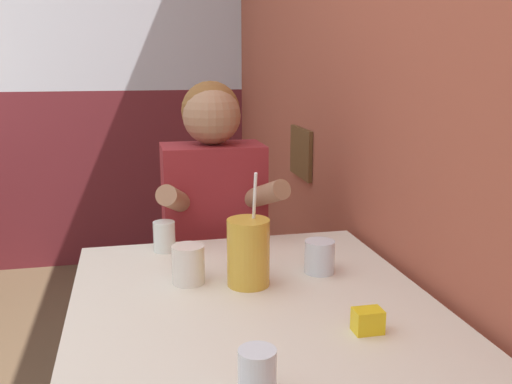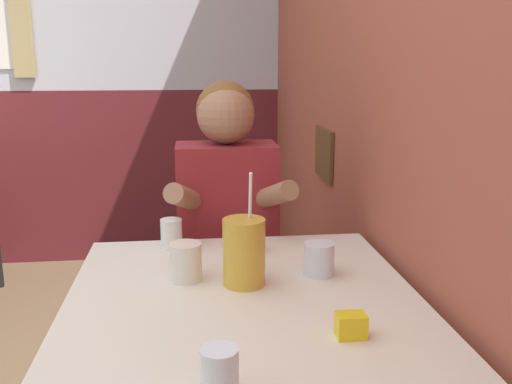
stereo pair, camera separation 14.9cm
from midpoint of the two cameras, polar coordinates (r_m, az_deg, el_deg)
The scene contains 11 objects.
brick_wall_right at distance 2.41m, azimuth 9.79°, elevation 14.50°, with size 0.08×4.66×2.70m.
back_wall at distance 3.75m, azimuth -19.01°, elevation 13.48°, with size 5.80×0.09×2.70m.
main_table at distance 1.40m, azimuth 1.96°, elevation -13.21°, with size 0.84×0.95×0.73m.
person_seated at distance 2.01m, azimuth -0.75°, elevation -5.86°, with size 0.42×0.40×1.22m.
cocktail_pitcher at distance 1.42m, azimuth 1.80°, elevation -6.06°, with size 0.11×0.11×0.29m.
glass_near_pitcher at distance 0.98m, azimuth 0.87°, elevation -17.88°, with size 0.06×0.06×0.09m.
glass_center at distance 1.71m, azimuth -6.01°, elevation -4.21°, with size 0.06×0.06×0.09m.
glass_far_side at distance 1.46m, azimuth -4.15°, elevation -7.03°, with size 0.08×0.08×0.10m.
glass_by_brick at distance 1.51m, azimuth 9.15°, elevation -6.67°, with size 0.08×0.08×0.09m.
condiment_ketchup at distance 1.68m, azimuth 1.89°, elevation -5.19°, with size 0.06×0.04×0.05m.
condiment_mustard at distance 1.21m, azimuth 13.05°, elevation -12.96°, with size 0.06×0.04×0.05m.
Camera 2 is at (0.83, -0.99, 1.28)m, focal length 40.00 mm.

